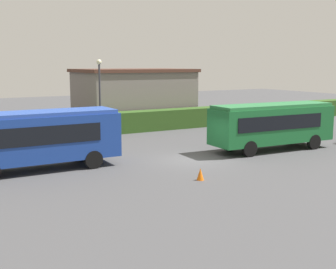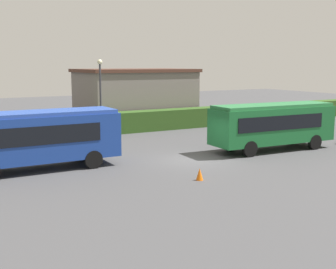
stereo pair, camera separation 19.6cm
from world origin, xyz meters
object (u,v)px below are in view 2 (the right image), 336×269
object	(u,v)px
bus_green	(273,124)
lamppost	(100,92)
traffic_cone	(200,174)
bus_blue	(38,136)

from	to	relation	value
bus_green	lamppost	bearing A→B (deg)	142.04
bus_green	traffic_cone	size ratio (longest dim) A/B	14.74
bus_blue	lamppost	xyz separation A→B (m)	(5.79, 5.74, 1.87)
bus_blue	traffic_cone	size ratio (longest dim) A/B	14.55
traffic_cone	lamppost	bearing A→B (deg)	92.64
bus_green	bus_blue	bearing A→B (deg)	174.97
traffic_cone	lamppost	xyz separation A→B (m)	(-0.55, 11.84, 3.39)
lamppost	traffic_cone	bearing A→B (deg)	-87.36
bus_green	lamppost	world-z (taller)	lamppost
bus_blue	traffic_cone	distance (m)	8.92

